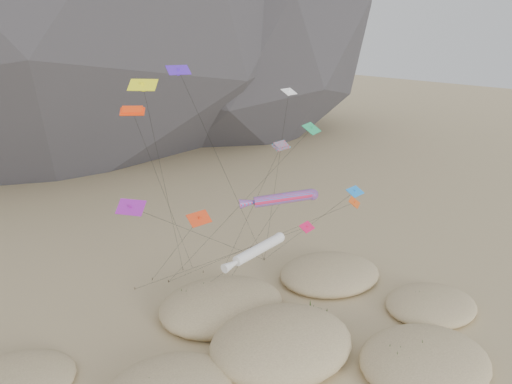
# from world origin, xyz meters

# --- Properties ---
(dunes) EXTENTS (52.37, 34.49, 4.43)m
(dunes) POSITION_xyz_m (-0.45, 4.70, 0.72)
(dunes) COLOR #CCB789
(dunes) RESTS_ON ground
(dune_grass) EXTENTS (42.77, 30.28, 1.52)m
(dune_grass) POSITION_xyz_m (-1.13, 4.43, 0.84)
(dune_grass) COLOR black
(dune_grass) RESTS_ON ground
(kite_stakes) EXTENTS (17.52, 3.38, 0.30)m
(kite_stakes) POSITION_xyz_m (1.89, 24.39, 0.15)
(kite_stakes) COLOR #3F2D1E
(kite_stakes) RESTS_ON ground
(rainbow_tube_kite) EXTENTS (7.80, 11.27, 13.71)m
(rainbow_tube_kite) POSITION_xyz_m (5.65, 12.00, 12.79)
(rainbow_tube_kite) COLOR #F11942
(rainbow_tube_kite) RESTS_ON ground
(white_tube_kite) EXTENTS (7.37, 16.71, 11.95)m
(white_tube_kite) POSITION_xyz_m (-1.73, 5.50, 11.20)
(white_tube_kite) COLOR silver
(white_tube_kite) RESTS_ON ground
(orange_parafoil) EXTENTS (10.95, 10.05, 22.73)m
(orange_parafoil) POSITION_xyz_m (-7.50, 17.35, 21.97)
(orange_parafoil) COLOR #FF3A0D
(orange_parafoil) RESTS_ON ground
(multi_parafoil) EXTENTS (3.87, 16.33, 19.52)m
(multi_parafoil) POSITION_xyz_m (3.59, 9.54, 18.79)
(multi_parafoil) COLOR red
(multi_parafoil) RESTS_ON ground
(delta_kites) EXTENTS (27.65, 21.32, 26.48)m
(delta_kites) POSITION_xyz_m (2.00, 11.65, 17.36)
(delta_kites) COLOR #18A05F
(delta_kites) RESTS_ON ground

